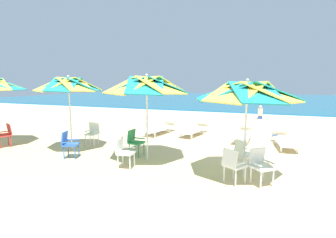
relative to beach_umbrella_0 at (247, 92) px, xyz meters
The scene contains 20 objects.
ground_plane 3.97m from the beach_umbrella_0, 86.23° to the left, with size 80.00×80.00×0.00m, color #D3B784.
sea 32.28m from the beach_umbrella_0, 89.61° to the left, with size 80.00×36.00×0.10m, color #19607F.
surf_foam 14.07m from the beach_umbrella_0, 89.10° to the left, with size 80.00×0.70×0.01m, color white.
beach_umbrella_0 is the anchor object (origin of this frame).
plastic_chair_0 1.75m from the beach_umbrella_0, 35.07° to the right, with size 0.63×0.63×0.87m.
plastic_chair_1 1.78m from the beach_umbrella_0, 96.55° to the left, with size 0.63×0.63×0.87m.
plastic_chair_2 1.76m from the beach_umbrella_0, 113.58° to the right, with size 0.61×0.62×0.87m.
beach_umbrella_1 2.93m from the beach_umbrella_0, behind, with size 2.62×2.62×2.67m.
plastic_chair_3 4.01m from the beach_umbrella_0, 167.82° to the left, with size 0.49×0.46×0.87m.
plastic_chair_4 3.68m from the beach_umbrella_0, behind, with size 0.53×0.51×0.87m.
beach_umbrella_2 6.05m from the beach_umbrella_0, behind, with size 2.28×2.28×2.67m.
plastic_chair_5 5.66m from the beach_umbrella_0, behind, with size 0.60×0.57×0.87m.
plastic_chair_6 6.22m from the beach_umbrella_0, 165.88° to the left, with size 0.51×0.53×0.87m.
plastic_chair_7 8.84m from the beach_umbrella_0, behind, with size 0.58×0.60×0.87m.
sun_lounger_0 4.42m from the beach_umbrella_0, 73.26° to the left, with size 0.89×2.21×0.62m.
sun_lounger_1 4.81m from the beach_umbrella_0, 95.48° to the left, with size 0.68×2.16×0.62m.
sun_lounger_2 5.72m from the beach_umbrella_0, 118.88° to the left, with size 0.99×2.22×0.62m.
sun_lounger_3 6.42m from the beach_umbrella_0, 133.50° to the left, with size 0.97×2.22×0.62m.
beach_ball 6.16m from the beach_umbrella_0, 81.46° to the left, with size 0.28×0.28×0.28m, color blue.
beachgoer_seated 11.77m from the beach_umbrella_0, 89.77° to the left, with size 0.30×0.93×0.92m.
Camera 1 is at (0.26, -9.74, 2.40)m, focal length 26.96 mm.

